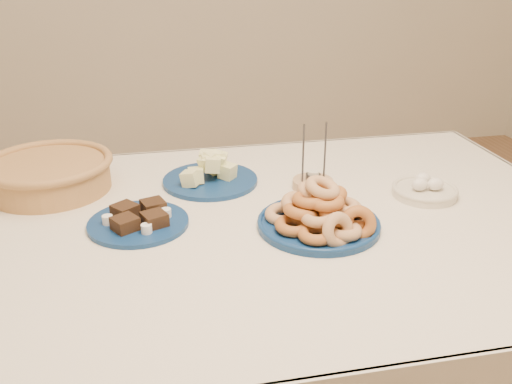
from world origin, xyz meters
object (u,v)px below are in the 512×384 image
(wicker_basket, at_px, (49,173))
(candle_holder, at_px, (313,182))
(dining_table, at_px, (252,259))
(donut_platter, at_px, (321,215))
(melon_plate, at_px, (211,172))
(brownie_plate, at_px, (139,220))
(egg_bowl, at_px, (425,190))

(wicker_basket, relative_size, candle_holder, 2.13)
(dining_table, xyz_separation_m, donut_platter, (0.15, -0.07, 0.14))
(melon_plate, distance_m, wicker_basket, 0.44)
(donut_platter, distance_m, brownie_plate, 0.43)
(donut_platter, bearing_deg, egg_bowl, 20.37)
(melon_plate, height_order, wicker_basket, melon_plate)
(donut_platter, height_order, egg_bowl, donut_platter)
(wicker_basket, bearing_deg, dining_table, -31.30)
(wicker_basket, height_order, egg_bowl, wicker_basket)
(wicker_basket, relative_size, egg_bowl, 2.19)
(donut_platter, relative_size, candle_holder, 1.92)
(dining_table, relative_size, candle_holder, 9.18)
(donut_platter, xyz_separation_m, egg_bowl, (0.33, 0.12, -0.02))
(donut_platter, relative_size, melon_plate, 1.04)
(dining_table, distance_m, egg_bowl, 0.50)
(melon_plate, relative_size, brownie_plate, 1.16)
(wicker_basket, xyz_separation_m, egg_bowl, (0.98, -0.25, -0.03))
(dining_table, bearing_deg, wicker_basket, 148.70)
(dining_table, bearing_deg, brownie_plate, 172.40)
(egg_bowl, bearing_deg, brownie_plate, -178.65)
(brownie_plate, xyz_separation_m, candle_holder, (0.47, 0.13, 0.00))
(dining_table, bearing_deg, melon_plate, 103.85)
(melon_plate, xyz_separation_m, candle_holder, (0.27, -0.10, -0.01))
(donut_platter, bearing_deg, melon_plate, 123.21)
(candle_holder, distance_m, egg_bowl, 0.30)
(brownie_plate, height_order, wicker_basket, wicker_basket)
(donut_platter, bearing_deg, candle_holder, 77.17)
(melon_plate, xyz_separation_m, wicker_basket, (-0.43, 0.04, 0.02))
(egg_bowl, bearing_deg, melon_plate, 159.15)
(melon_plate, relative_size, candle_holder, 1.85)
(dining_table, height_order, candle_holder, candle_holder)
(melon_plate, bearing_deg, wicker_basket, 174.48)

